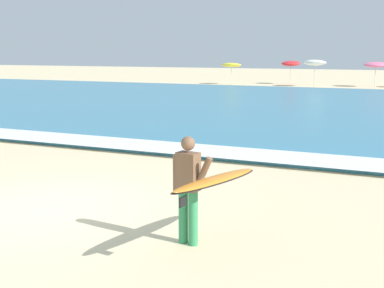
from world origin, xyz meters
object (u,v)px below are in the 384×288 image
(beach_umbrella_0, at_px, (231,65))
(beach_umbrella_1, at_px, (291,63))
(surfer_with_board, at_px, (201,183))
(beach_umbrella_2, at_px, (315,63))
(beach_umbrella_3, at_px, (376,65))

(beach_umbrella_0, xyz_separation_m, beach_umbrella_1, (5.03, 2.45, 0.13))
(surfer_with_board, bearing_deg, beach_umbrella_0, 107.87)
(beach_umbrella_0, relative_size, beach_umbrella_2, 0.86)
(beach_umbrella_1, height_order, beach_umbrella_2, beach_umbrella_2)
(surfer_with_board, xyz_separation_m, beach_umbrella_1, (-6.86, 39.34, 0.89))
(surfer_with_board, height_order, beach_umbrella_3, beach_umbrella_3)
(beach_umbrella_3, bearing_deg, beach_umbrella_2, -161.58)
(surfer_with_board, height_order, beach_umbrella_1, beach_umbrella_1)
(surfer_with_board, distance_m, beach_umbrella_2, 37.05)
(beach_umbrella_0, relative_size, beach_umbrella_3, 0.93)
(beach_umbrella_2, height_order, beach_umbrella_3, beach_umbrella_2)
(beach_umbrella_2, bearing_deg, beach_umbrella_3, 18.42)
(beach_umbrella_0, distance_m, beach_umbrella_3, 12.63)
(surfer_with_board, xyz_separation_m, beach_umbrella_0, (-11.89, 36.88, 0.76))
(beach_umbrella_2, distance_m, beach_umbrella_3, 5.15)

